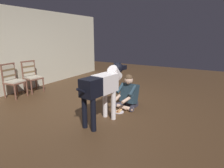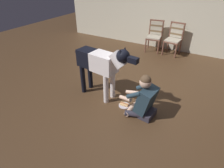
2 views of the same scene
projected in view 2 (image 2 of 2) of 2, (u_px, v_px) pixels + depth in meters
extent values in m
plane|color=#4B331E|center=(137.00, 91.00, 4.15)|extent=(14.18, 14.18, 0.00)
cube|color=beige|center=(178.00, 9.00, 5.67)|extent=(8.19, 0.10, 2.60)
cylinder|color=brown|center=(158.00, 48.00, 5.88)|extent=(0.04, 0.04, 0.42)
cylinder|color=brown|center=(146.00, 46.00, 6.01)|extent=(0.04, 0.04, 0.42)
cylinder|color=brown|center=(160.00, 44.00, 6.20)|extent=(0.04, 0.04, 0.42)
cylinder|color=brown|center=(148.00, 42.00, 6.34)|extent=(0.04, 0.04, 0.42)
cube|color=brown|center=(154.00, 38.00, 5.99)|extent=(0.51, 0.51, 0.04)
cube|color=#BCB19A|center=(154.00, 37.00, 5.96)|extent=(0.47, 0.47, 0.04)
cylinder|color=brown|center=(163.00, 29.00, 5.93)|extent=(0.04, 0.04, 0.52)
cylinder|color=brown|center=(150.00, 27.00, 6.07)|extent=(0.04, 0.04, 0.52)
cube|color=brown|center=(157.00, 20.00, 5.87)|extent=(0.46, 0.10, 0.04)
cube|color=#BCB19A|center=(156.00, 28.00, 6.00)|extent=(0.38, 0.10, 0.40)
cube|color=brown|center=(157.00, 25.00, 5.96)|extent=(0.39, 0.11, 0.06)
cube|color=brown|center=(156.00, 31.00, 6.05)|extent=(0.39, 0.11, 0.06)
cylinder|color=brown|center=(176.00, 52.00, 5.60)|extent=(0.04, 0.04, 0.42)
cylinder|color=brown|center=(163.00, 49.00, 5.81)|extent=(0.04, 0.04, 0.42)
cylinder|color=brown|center=(180.00, 48.00, 5.89)|extent=(0.04, 0.04, 0.42)
cylinder|color=brown|center=(168.00, 45.00, 6.09)|extent=(0.04, 0.04, 0.42)
cube|color=brown|center=(173.00, 41.00, 5.73)|extent=(0.51, 0.51, 0.04)
cube|color=#BCB19A|center=(173.00, 40.00, 5.71)|extent=(0.47, 0.47, 0.04)
cylinder|color=brown|center=(183.00, 32.00, 5.62)|extent=(0.04, 0.04, 0.52)
cylinder|color=brown|center=(170.00, 30.00, 5.82)|extent=(0.04, 0.04, 0.52)
cube|color=brown|center=(178.00, 23.00, 5.59)|extent=(0.46, 0.09, 0.04)
cube|color=#BCB19A|center=(177.00, 31.00, 5.72)|extent=(0.38, 0.09, 0.40)
cube|color=brown|center=(177.00, 28.00, 5.68)|extent=(0.39, 0.10, 0.06)
cube|color=brown|center=(176.00, 34.00, 5.77)|extent=(0.39, 0.10, 0.06)
cube|color=#34303D|center=(147.00, 113.00, 3.42)|extent=(0.28, 0.37, 0.12)
cylinder|color=#34303D|center=(135.00, 114.00, 3.39)|extent=(0.41, 0.23, 0.11)
cylinder|color=beige|center=(131.00, 109.00, 3.51)|extent=(0.11, 0.36, 0.09)
cylinder|color=#34303D|center=(143.00, 106.00, 3.60)|extent=(0.40, 0.30, 0.11)
cylinder|color=beige|center=(135.00, 105.00, 3.63)|extent=(0.16, 0.37, 0.09)
cube|color=#243845|center=(146.00, 100.00, 3.28)|extent=(0.36, 0.44, 0.51)
cylinder|color=#243845|center=(134.00, 95.00, 3.18)|extent=(0.30, 0.11, 0.24)
cylinder|color=beige|center=(125.00, 98.00, 3.41)|extent=(0.28, 0.14, 0.12)
cylinder|color=#243845|center=(144.00, 86.00, 3.41)|extent=(0.30, 0.11, 0.24)
cylinder|color=beige|center=(132.00, 92.00, 3.58)|extent=(0.27, 0.08, 0.12)
sphere|color=beige|center=(145.00, 82.00, 3.12)|extent=(0.21, 0.21, 0.21)
sphere|color=brown|center=(146.00, 80.00, 3.10)|extent=(0.19, 0.19, 0.19)
cylinder|color=white|center=(113.00, 84.00, 3.81)|extent=(0.10, 0.10, 0.63)
cylinder|color=white|center=(106.00, 89.00, 3.65)|extent=(0.10, 0.10, 0.63)
cylinder|color=black|center=(90.00, 75.00, 4.13)|extent=(0.10, 0.10, 0.63)
cylinder|color=black|center=(83.00, 79.00, 3.97)|extent=(0.10, 0.10, 0.63)
cube|color=white|center=(104.00, 63.00, 3.53)|extent=(0.54, 0.38, 0.37)
cube|color=black|center=(89.00, 58.00, 3.72)|extent=(0.47, 0.36, 0.35)
cylinder|color=white|center=(118.00, 60.00, 3.28)|extent=(0.39, 0.27, 0.36)
sphere|color=black|center=(123.00, 56.00, 3.17)|extent=(0.24, 0.24, 0.24)
cube|color=black|center=(133.00, 60.00, 3.08)|extent=(0.20, 0.13, 0.10)
cone|color=black|center=(125.00, 50.00, 3.18)|extent=(0.10, 0.10, 0.11)
cone|color=black|center=(120.00, 52.00, 3.08)|extent=(0.10, 0.10, 0.11)
cylinder|color=black|center=(81.00, 57.00, 3.86)|extent=(0.33, 0.08, 0.21)
cylinder|color=silver|center=(124.00, 105.00, 3.70)|extent=(0.23, 0.23, 0.01)
cylinder|color=#E4B06D|center=(124.00, 105.00, 3.67)|extent=(0.17, 0.06, 0.05)
cylinder|color=#E4B06D|center=(125.00, 104.00, 3.70)|extent=(0.17, 0.06, 0.05)
cylinder|color=#974229|center=(124.00, 104.00, 3.68)|extent=(0.18, 0.04, 0.04)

